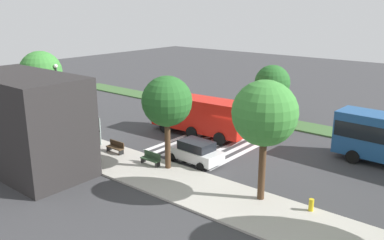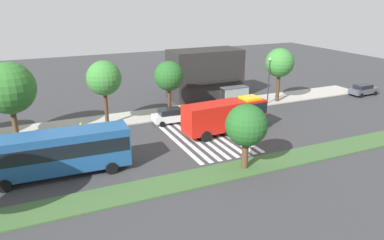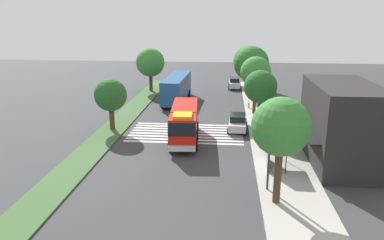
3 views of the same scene
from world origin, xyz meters
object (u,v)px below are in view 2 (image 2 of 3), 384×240
object	(u,v)px
transit_bus	(57,151)
bench_west_of_shelter	(179,110)
bench_near_shelter	(208,106)
fire_hydrant	(81,126)
sidewalk_tree_west	(9,88)
parked_car_mid	(171,116)
sidewalk_tree_far_east	(280,63)
parked_car_east	(363,90)
sidewalk_tree_center	(104,78)
fire_truck	(227,115)
bus_stop_shelter	(236,93)
median_tree_west	(246,126)
sidewalk_tree_east	(169,76)
street_lamp	(269,77)

from	to	relation	value
transit_bus	bench_west_of_shelter	bearing A→B (deg)	-141.76
bench_west_of_shelter	bench_near_shelter	bearing A→B (deg)	0.00
transit_bus	fire_hydrant	xyz separation A→B (m)	(3.25, 10.12, -1.68)
bench_near_shelter	sidewalk_tree_west	distance (m)	22.47
parked_car_mid	sidewalk_tree_far_east	bearing A→B (deg)	10.62
parked_car_east	sidewalk_tree_center	distance (m)	37.04
sidewalk_tree_west	fire_hydrant	bearing A→B (deg)	-4.50
fire_truck	bus_stop_shelter	xyz separation A→B (m)	(5.69, 7.84, -0.09)
bench_west_of_shelter	median_tree_west	xyz separation A→B (m)	(-0.77, -16.09, 3.27)
fire_truck	parked_car_mid	world-z (taller)	fire_truck
bus_stop_shelter	bench_near_shelter	xyz separation A→B (m)	(-4.00, 0.02, -1.30)
parked_car_east	bench_west_of_shelter	xyz separation A→B (m)	(-27.86, 2.53, -0.24)
median_tree_west	fire_hydrant	distance (m)	19.11
transit_bus	sidewalk_tree_far_east	distance (m)	31.31
parked_car_east	sidewalk_tree_east	xyz separation A→B (m)	(-29.22, 2.20, 4.10)
fire_hydrant	transit_bus	bearing A→B (deg)	-107.82
sidewalk_tree_center	sidewalk_tree_east	bearing A→B (deg)	-0.00
bench_west_of_shelter	street_lamp	size ratio (longest dim) A/B	0.26
sidewalk_tree_center	sidewalk_tree_east	xyz separation A→B (m)	(7.48, -0.00, -0.43)
sidewalk_tree_center	median_tree_west	size ratio (longest dim) A/B	1.30
sidewalk_tree_west	sidewalk_tree_east	bearing A→B (deg)	0.00
transit_bus	median_tree_west	bearing A→B (deg)	162.28
sidewalk_tree_far_east	median_tree_west	xyz separation A→B (m)	(-15.04, -15.76, -1.47)
transit_bus	fire_truck	bearing A→B (deg)	-167.71
fire_truck	sidewalk_tree_far_east	distance (m)	14.62
bench_near_shelter	fire_hydrant	size ratio (longest dim) A/B	2.29
transit_bus	sidewalk_tree_west	xyz separation A→B (m)	(-3.10, 10.62, 3.03)
transit_bus	bench_near_shelter	xyz separation A→B (m)	(18.90, 10.94, -1.58)
street_lamp	sidewalk_tree_east	xyz separation A→B (m)	(-13.77, 0.40, 1.20)
sidewalk_tree_west	sidewalk_tree_east	xyz separation A→B (m)	(16.75, 0.00, -0.27)
bus_stop_shelter	sidewalk_tree_center	world-z (taller)	sidewalk_tree_center
parked_car_east	bench_west_of_shelter	distance (m)	27.97
transit_bus	bus_stop_shelter	size ratio (longest dim) A/B	3.25
sidewalk_tree_center	sidewalk_tree_far_east	bearing A→B (deg)	-0.00
parked_car_east	transit_bus	distance (m)	43.71
bench_near_shelter	sidewalk_tree_center	bearing A→B (deg)	-178.54
sidewalk_tree_west	fire_hydrant	distance (m)	7.92
fire_truck	bus_stop_shelter	bearing A→B (deg)	50.30
sidewalk_tree_west	bench_near_shelter	bearing A→B (deg)	0.85
sidewalk_tree_east	sidewalk_tree_far_east	bearing A→B (deg)	-0.00
bench_near_shelter	median_tree_west	xyz separation A→B (m)	(-4.66, -16.09, 3.27)
fire_truck	street_lamp	world-z (taller)	street_lamp
street_lamp	sidewalk_tree_east	size ratio (longest dim) A/B	0.93
sidewalk_tree_center	median_tree_west	xyz separation A→B (m)	(8.06, -15.76, -1.50)
bench_near_shelter	bench_west_of_shelter	distance (m)	3.88
transit_bus	sidewalk_tree_far_east	bearing A→B (deg)	-157.91
street_lamp	sidewalk_tree_east	world-z (taller)	sidewalk_tree_east
street_lamp	sidewalk_tree_center	size ratio (longest dim) A/B	0.85
sidewalk_tree_west	sidewalk_tree_far_east	world-z (taller)	sidewalk_tree_west
transit_bus	sidewalk_tree_east	distance (m)	17.51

